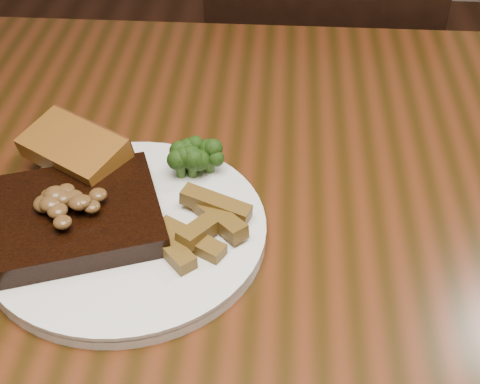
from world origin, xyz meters
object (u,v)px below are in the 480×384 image
Objects in this scene: steak at (65,219)px; potato_wedges at (201,234)px; dining_table at (242,282)px; chair_far at (315,122)px; plate at (127,232)px; garlic_bread at (77,163)px.

steak is 1.95× the size of potato_wedges.
dining_table is 8.67× the size of steak.
chair_far is 0.76m from plate.
dining_table is 0.13m from potato_wedges.
potato_wedges is at bearing 82.74° from chair_far.
garlic_bread is 1.20× the size of potato_wedges.
dining_table is at bearing 51.14° from potato_wedges.
dining_table is 0.67m from chair_far.
plate is 2.47× the size of garlic_bread.
plate is (-0.22, -0.66, 0.30)m from chair_far.
garlic_bread is (-0.19, 0.05, 0.12)m from dining_table.
steak reaches higher than garlic_bread.
steak reaches higher than dining_table.
steak is (-0.06, -0.01, 0.02)m from plate.
chair_far is 2.95× the size of plate.
chair_far is 7.27× the size of garlic_bread.
plate is (-0.11, -0.03, 0.10)m from dining_table.
steak is at bearing -50.92° from garlic_bread.
steak is 0.09m from garlic_bread.
dining_table is 5.69× the size of plate.
chair_far reaches higher than plate.
garlic_bread and potato_wedges have the same top height.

